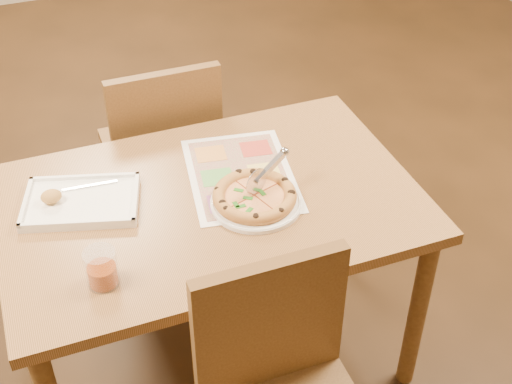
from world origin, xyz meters
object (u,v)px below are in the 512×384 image
object	(u,v)px
pizza_cutter	(266,172)
glass_tumbler	(102,270)
plate	(256,203)
pizza	(255,196)
chair_near	(282,378)
chair_far	(163,139)
dining_table	(210,219)
menu	(241,175)
appetizer_tray	(79,203)

from	to	relation	value
pizza_cutter	glass_tumbler	xyz separation A→B (m)	(-0.55, -0.20, -0.04)
plate	pizza	size ratio (longest dim) A/B	1.08
glass_tumbler	plate	bearing A→B (deg)	18.15
chair_near	pizza	distance (m)	0.57
chair_far	pizza	world-z (taller)	chair_far
chair_near	chair_far	xyz separation A→B (m)	(-0.00, 1.20, 0.00)
chair_near	dining_table	bearing A→B (deg)	90.00
dining_table	menu	distance (m)	0.18
chair_near	pizza_cutter	bearing A→B (deg)	72.90
pizza_cutter	chair_near	bearing A→B (deg)	-132.62
chair_near	menu	world-z (taller)	chair_near
chair_near	appetizer_tray	bearing A→B (deg)	118.35
chair_far	pizza	distance (m)	0.71
plate	glass_tumbler	world-z (taller)	glass_tumbler
dining_table	glass_tumbler	world-z (taller)	glass_tumbler
chair_far	appetizer_tray	xyz separation A→B (m)	(-0.38, -0.49, 0.17)
glass_tumbler	appetizer_tray	bearing A→B (deg)	90.69
plate	pizza	world-z (taller)	pizza
chair_far	glass_tumbler	size ratio (longest dim) A/B	4.24
chair_near	chair_far	distance (m)	1.20
dining_table	pizza_cutter	distance (m)	0.25
dining_table	appetizer_tray	size ratio (longest dim) A/B	3.26
glass_tumbler	chair_far	bearing A→B (deg)	65.83
dining_table	chair_far	world-z (taller)	chair_far
dining_table	appetizer_tray	bearing A→B (deg)	163.95
chair_far	dining_table	bearing A→B (deg)	90.00
pizza_cutter	menu	xyz separation A→B (m)	(-0.04, 0.13, -0.09)
chair_near	glass_tumbler	bearing A→B (deg)	136.83
pizza_cutter	glass_tumbler	size ratio (longest dim) A/B	1.46
pizza_cutter	pizza	bearing A→B (deg)	-177.90
glass_tumbler	menu	bearing A→B (deg)	32.29
chair_near	appetizer_tray	distance (m)	0.83
dining_table	chair_near	size ratio (longest dim) A/B	2.77
chair_far	pizza_cutter	world-z (taller)	chair_far
pizza_cutter	menu	distance (m)	0.16
plate	menu	world-z (taller)	plate
pizza	menu	size ratio (longest dim) A/B	0.56
menu	chair_near	bearing A→B (deg)	-101.11
chair_near	plate	size ratio (longest dim) A/B	1.66
plate	pizza	xyz separation A→B (m)	(-0.00, 0.01, 0.02)
pizza_cutter	menu	size ratio (longest dim) A/B	0.35
chair_far	pizza_cutter	size ratio (longest dim) A/B	2.91
dining_table	plate	world-z (taller)	plate
glass_tumbler	pizza	bearing A→B (deg)	19.04
appetizer_tray	dining_table	bearing A→B (deg)	-16.05
dining_table	chair_far	bearing A→B (deg)	90.00
pizza	glass_tumbler	bearing A→B (deg)	-160.96
chair_near	pizza	size ratio (longest dim) A/B	1.80
appetizer_tray	chair_far	bearing A→B (deg)	51.96
dining_table	glass_tumbler	size ratio (longest dim) A/B	11.74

